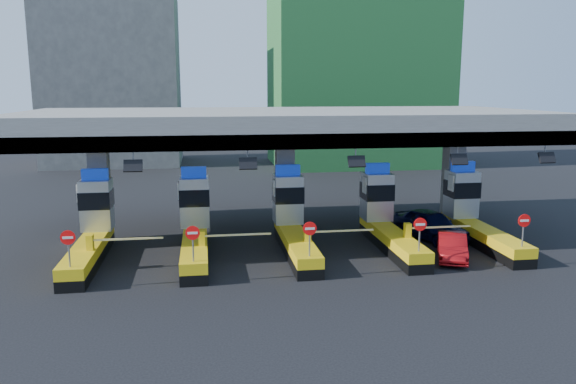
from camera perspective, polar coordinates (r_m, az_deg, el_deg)
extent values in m
plane|color=black|center=(29.28, 0.51, -5.79)|extent=(120.00, 120.00, 0.00)
cube|color=slate|center=(31.12, -0.35, 6.89)|extent=(28.00, 12.00, 1.50)
cube|color=#4C4C49|center=(25.54, 1.48, 5.19)|extent=(28.00, 0.60, 0.70)
cube|color=slate|center=(31.73, -18.52, 0.04)|extent=(1.00, 1.00, 5.50)
cube|color=slate|center=(31.54, -0.34, 0.53)|extent=(1.00, 1.00, 5.50)
cube|color=slate|center=(34.40, 16.38, 0.94)|extent=(1.00, 1.00, 5.50)
cylinder|color=slate|center=(25.41, -15.46, 3.42)|extent=(0.06, 0.06, 0.50)
cube|color=black|center=(25.26, -15.47, 2.58)|extent=(0.80, 0.38, 0.54)
cylinder|color=slate|center=(25.30, -4.12, 3.74)|extent=(0.06, 0.06, 0.50)
cube|color=black|center=(25.14, -4.08, 2.90)|extent=(0.80, 0.38, 0.54)
cylinder|color=slate|center=(26.15, 6.89, 3.92)|extent=(0.06, 0.06, 0.50)
cube|color=black|center=(26.01, 6.99, 3.10)|extent=(0.80, 0.38, 0.54)
cylinder|color=slate|center=(27.90, 16.87, 3.95)|extent=(0.06, 0.06, 0.50)
cube|color=black|center=(27.76, 17.00, 3.19)|extent=(0.80, 0.38, 0.54)
cylinder|color=slate|center=(30.10, 24.65, 3.90)|extent=(0.06, 0.06, 0.50)
cube|color=black|center=(29.97, 24.81, 3.18)|extent=(0.80, 0.38, 0.54)
cube|color=black|center=(28.46, -19.59, -6.37)|extent=(1.20, 8.00, 0.50)
cube|color=#E5B70C|center=(28.33, -19.65, -5.41)|extent=(1.20, 8.00, 0.50)
cube|color=#9EA3A8|center=(30.65, -18.85, -1.19)|extent=(1.50, 1.50, 2.60)
cube|color=black|center=(30.57, -18.89, -0.65)|extent=(1.56, 1.56, 0.90)
cube|color=#0C2DBF|center=(30.38, -19.03, 1.73)|extent=(1.30, 0.35, 0.55)
cube|color=white|center=(30.39, -20.51, -0.05)|extent=(0.06, 0.70, 0.90)
cylinder|color=slate|center=(24.70, -21.35, -5.66)|extent=(0.07, 0.07, 1.30)
cylinder|color=red|center=(24.52, -21.46, -4.33)|extent=(0.60, 0.04, 0.60)
cube|color=white|center=(24.50, -21.47, -4.34)|extent=(0.42, 0.02, 0.10)
cube|color=#E5B70C|center=(26.97, -19.48, -4.86)|extent=(0.30, 0.35, 0.70)
cube|color=white|center=(26.67, -16.00, -4.61)|extent=(3.20, 0.08, 0.08)
cube|color=black|center=(27.92, -9.41, -6.22)|extent=(1.20, 8.00, 0.50)
cube|color=#E5B70C|center=(27.78, -9.44, -5.23)|extent=(1.20, 8.00, 0.50)
cube|color=#9EA3A8|center=(30.14, -9.46, -0.95)|extent=(1.50, 1.50, 2.60)
cube|color=black|center=(30.06, -9.48, -0.40)|extent=(1.56, 1.56, 0.90)
cube|color=#0C2DBF|center=(29.87, -9.55, 2.02)|extent=(1.30, 0.35, 0.55)
cube|color=white|center=(29.74, -11.05, 0.21)|extent=(0.06, 0.70, 0.90)
cylinder|color=slate|center=(24.07, -9.62, -5.48)|extent=(0.07, 0.07, 1.30)
cylinder|color=red|center=(23.88, -9.67, -4.12)|extent=(0.60, 0.04, 0.60)
cube|color=white|center=(23.86, -9.67, -4.13)|extent=(0.42, 0.02, 0.10)
cube|color=#E5B70C|center=(26.46, -8.76, -4.66)|extent=(0.30, 0.35, 0.70)
cube|color=white|center=(26.47, -5.18, -4.35)|extent=(3.20, 0.08, 0.08)
cube|color=black|center=(28.26, 0.83, -5.87)|extent=(1.20, 8.00, 0.50)
cube|color=#E5B70C|center=(28.12, 0.83, -4.89)|extent=(1.20, 8.00, 0.50)
cube|color=#9EA3A8|center=(30.46, -0.02, -0.69)|extent=(1.50, 1.50, 2.60)
cube|color=black|center=(30.38, -0.01, -0.14)|extent=(1.56, 1.56, 0.90)
cube|color=#0C2DBF|center=(30.19, -0.02, 2.25)|extent=(1.30, 0.35, 0.55)
cube|color=white|center=(29.93, -1.45, 0.47)|extent=(0.06, 0.70, 0.90)
cylinder|color=slate|center=(24.47, 2.21, -5.07)|extent=(0.07, 0.07, 1.30)
cylinder|color=red|center=(24.28, 2.23, -3.73)|extent=(0.60, 0.04, 0.60)
cube|color=white|center=(24.26, 2.24, -3.74)|extent=(0.42, 0.02, 0.10)
cube|color=#E5B70C|center=(26.88, 1.99, -4.30)|extent=(0.30, 0.35, 0.70)
cube|color=white|center=(27.20, 5.42, -3.95)|extent=(3.20, 0.08, 0.08)
cube|color=black|center=(29.46, 10.51, -5.36)|extent=(1.20, 8.00, 0.50)
cube|color=#E5B70C|center=(29.33, 10.54, -4.42)|extent=(1.20, 8.00, 0.50)
cube|color=#9EA3A8|center=(31.57, 8.99, -0.42)|extent=(1.50, 1.50, 2.60)
cube|color=black|center=(31.50, 9.02, 0.11)|extent=(1.56, 1.56, 0.90)
cube|color=#0C2DBF|center=(31.32, 9.07, 2.42)|extent=(1.30, 0.35, 0.55)
cube|color=white|center=(30.94, 7.78, 0.71)|extent=(0.06, 0.70, 0.90)
cylinder|color=slate|center=(25.84, 13.20, -4.50)|extent=(0.07, 0.07, 1.30)
cylinder|color=red|center=(25.67, 13.28, -3.22)|extent=(0.60, 0.04, 0.60)
cube|color=white|center=(25.65, 13.30, -3.24)|extent=(0.42, 0.02, 0.10)
cube|color=#E5B70C|center=(28.20, 12.05, -3.82)|extent=(0.30, 0.35, 0.70)
cube|color=white|center=(28.79, 15.14, -3.46)|extent=(3.20, 0.08, 0.08)
cube|color=black|center=(31.42, 19.20, -4.78)|extent=(1.20, 8.00, 0.50)
cube|color=#E5B70C|center=(31.29, 19.25, -3.89)|extent=(1.20, 8.00, 0.50)
cube|color=#9EA3A8|center=(33.41, 17.20, -0.16)|extent=(1.50, 1.50, 2.60)
cube|color=black|center=(33.34, 17.24, 0.34)|extent=(1.56, 1.56, 0.90)
cube|color=#0C2DBF|center=(33.16, 17.35, 2.52)|extent=(1.30, 0.35, 0.55)
cube|color=white|center=(32.68, 16.23, 0.91)|extent=(0.06, 0.70, 0.90)
cylinder|color=slate|center=(28.05, 22.76, -3.87)|extent=(0.07, 0.07, 1.30)
cylinder|color=red|center=(27.89, 22.88, -2.69)|extent=(0.60, 0.04, 0.60)
cube|color=white|center=(27.87, 22.91, -2.70)|extent=(0.42, 0.02, 0.10)
cube|color=#E5B70C|center=(30.30, 20.96, -3.30)|extent=(0.30, 0.35, 0.70)
cube|color=white|center=(31.12, 23.62, -2.95)|extent=(3.20, 0.08, 0.08)
cube|color=#1E5926|center=(62.23, 7.08, 15.79)|extent=(18.00, 12.00, 28.00)
cube|color=#4C4C49|center=(64.47, -17.39, 10.76)|extent=(14.00, 10.00, 18.00)
imported|color=black|center=(31.92, 14.29, -3.24)|extent=(3.33, 5.13, 1.62)
imported|color=maroon|center=(28.60, 16.33, -5.33)|extent=(2.61, 4.00, 1.24)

